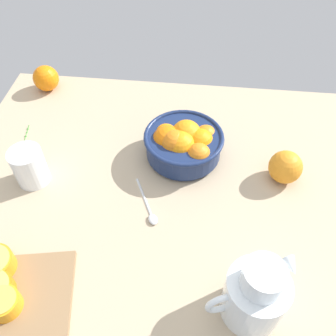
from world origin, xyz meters
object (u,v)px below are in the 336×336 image
Objects in this scene: fruit_bowl at (183,143)px; juice_pitcher at (254,297)px; juice_glass at (30,168)px; loose_orange_1 at (285,167)px; orange_half_2 at (4,303)px; spoon at (149,208)px; cutting_board at (3,298)px; loose_orange_0 at (46,78)px.

juice_pitcher reaches higher than fruit_bowl.
juice_glass is (-56.11, 28.84, -1.65)cm from juice_pitcher.
loose_orange_1 is (66.30, 7.63, -0.27)cm from juice_glass.
juice_glass reaches higher than orange_half_2.
spoon is at bearing 47.86° from orange_half_2.
orange_half_2 is at bearing -124.34° from fruit_bowl.
cutting_board is 73.25cm from loose_orange_1.
juice_pitcher is 1.73× the size of juice_glass.
spoon is at bearing -11.39° from juice_glass.
orange_half_2 is 37.67cm from spoon.
juice_pitcher is (17.10, -41.73, 1.24)cm from fruit_bowl.
fruit_bowl is 57.16cm from orange_half_2.
fruit_bowl is 27.80cm from loose_orange_1.
fruit_bowl reaches higher than cutting_board.
juice_pitcher is 2.13× the size of loose_orange_0.
fruit_bowl is 21.08cm from spoon.
cutting_board is (5.02, -32.32, -3.99)cm from juice_glass.
loose_orange_1 is 0.60× the size of spoon.
loose_orange_0 is at bearing 103.07° from juice_glass.
cutting_board is 3.24× the size of loose_orange_1.
orange_half_2 is (-49.33, -5.45, -3.06)cm from juice_pitcher.
loose_orange_0 is at bearing 133.72° from juice_pitcher.
loose_orange_0 is at bearing 131.90° from spoon.
spoon is (26.97, 25.87, -0.24)cm from cutting_board.
spoon is (-7.02, -19.33, -4.64)cm from fruit_bowl.
loose_orange_0 is (-14.16, 71.72, 3.56)cm from cutting_board.
juice_glass is 1.18× the size of loose_orange_1.
loose_orange_0 is 0.58× the size of spoon.
juice_glass is 32.90cm from spoon.
orange_half_2 is (1.77, -1.98, 2.58)cm from cutting_board.
loose_orange_0 is (-65.26, 68.24, -2.08)cm from juice_pitcher.
juice_pitcher reaches higher than spoon.
orange_half_2 reaches higher than spoon.
orange_half_2 reaches higher than cutting_board.
orange_half_2 is 0.47× the size of spoon.
fruit_bowl is 0.77× the size of cutting_board.
spoon is (-24.13, 22.40, -5.89)cm from juice_pitcher.
fruit_bowl is at bearing 18.28° from juice_glass.
fruit_bowl reaches higher than orange_half_2.
loose_orange_1 is 37.30cm from spoon.
fruit_bowl is 1.22× the size of juice_pitcher.
cutting_board is 4.18× the size of orange_half_2.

